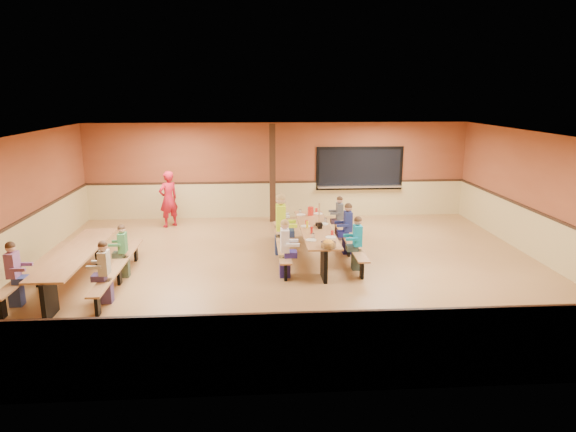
{
  "coord_description": "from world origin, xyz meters",
  "views": [
    {
      "loc": [
        -0.76,
        -11.08,
        3.92
      ],
      "look_at": [
        0.0,
        0.32,
        1.15
      ],
      "focal_mm": 32.0,
      "sensor_mm": 36.0,
      "label": 1
    }
  ],
  "objects": [
    {
      "name": "napkin_dispenser",
      "position": [
        0.79,
        0.72,
        0.8
      ],
      "size": [
        0.1,
        0.14,
        0.13
      ],
      "primitive_type": "cube",
      "color": "black",
      "rests_on": "cafeteria_table_main"
    },
    {
      "name": "punch_pitcher",
      "position": [
        0.72,
        2.06,
        0.85
      ],
      "size": [
        0.16,
        0.16,
        0.22
      ],
      "primitive_type": "cylinder",
      "color": "red",
      "rests_on": "cafeteria_table_main"
    },
    {
      "name": "seated_child_tan_sec",
      "position": [
        -3.6,
        -1.71,
        0.6
      ],
      "size": [
        0.37,
        0.3,
        1.2
      ],
      "primitive_type": null,
      "color": "#B4AC92",
      "rests_on": "ground"
    },
    {
      "name": "seated_adult_yellow",
      "position": [
        -0.12,
        1.11,
        0.74
      ],
      "size": [
        0.5,
        0.41,
        1.48
      ],
      "primitive_type": null,
      "color": "#C9F21D",
      "rests_on": "ground"
    },
    {
      "name": "seated_child_green_sec",
      "position": [
        -3.6,
        -0.31,
        0.58
      ],
      "size": [
        0.34,
        0.28,
        1.15
      ],
      "primitive_type": null,
      "color": "#3D7F45",
      "rests_on": "ground"
    },
    {
      "name": "condiment_mustard",
      "position": [
        0.49,
        0.77,
        0.82
      ],
      "size": [
        0.06,
        0.06,
        0.17
      ],
      "primitive_type": "cylinder",
      "color": "yellow",
      "rests_on": "cafeteria_table_main"
    },
    {
      "name": "kitchen_pass_through",
      "position": [
        2.6,
        4.96,
        1.49
      ],
      "size": [
        2.78,
        0.28,
        1.38
      ],
      "color": "black",
      "rests_on": "ground"
    },
    {
      "name": "standing_woman",
      "position": [
        -3.3,
        3.97,
        0.84
      ],
      "size": [
        0.72,
        0.7,
        1.67
      ],
      "primitive_type": "imported",
      "rotation": [
        0.0,
        0.0,
        3.85
      ],
      "color": "#B01423",
      "rests_on": "ground"
    },
    {
      "name": "seated_child_purple_sec",
      "position": [
        -5.25,
        -1.75,
        0.61
      ],
      "size": [
        0.38,
        0.31,
        1.23
      ],
      "primitive_type": null,
      "color": "#86507E",
      "rests_on": "ground"
    },
    {
      "name": "seated_child_white_left",
      "position": [
        -0.12,
        -0.53,
        0.63
      ],
      "size": [
        0.39,
        0.32,
        1.26
      ],
      "primitive_type": null,
      "color": "white",
      "rests_on": "ground"
    },
    {
      "name": "ground",
      "position": [
        0.0,
        0.0,
        0.0
      ],
      "size": [
        12.0,
        12.0,
        0.0
      ],
      "primitive_type": "plane",
      "color": "olive",
      "rests_on": "ground"
    },
    {
      "name": "structural_post",
      "position": [
        -0.2,
        4.4,
        1.5
      ],
      "size": [
        0.18,
        0.18,
        3.0
      ],
      "primitive_type": "cube",
      "color": "black",
      "rests_on": "ground"
    },
    {
      "name": "seated_child_char_right",
      "position": [
        1.53,
        2.27,
        0.59
      ],
      "size": [
        0.35,
        0.29,
        1.18
      ],
      "primitive_type": null,
      "color": "#474B51",
      "rests_on": "ground"
    },
    {
      "name": "cafeteria_table_second",
      "position": [
        -4.43,
        -0.76,
        0.53
      ],
      "size": [
        1.91,
        3.7,
        0.74
      ],
      "color": "#A67042",
      "rests_on": "ground"
    },
    {
      "name": "cafeteria_table_main",
      "position": [
        0.7,
        0.8,
        0.53
      ],
      "size": [
        1.91,
        3.7,
        0.74
      ],
      "color": "#A67042",
      "rests_on": "ground"
    },
    {
      "name": "chip_bowl",
      "position": [
        0.77,
        -0.85,
        0.81
      ],
      "size": [
        0.32,
        0.32,
        0.15
      ],
      "primitive_type": null,
      "color": "#FFA128",
      "rests_on": "cafeteria_table_main"
    },
    {
      "name": "room_envelope",
      "position": [
        0.0,
        0.0,
        0.69
      ],
      "size": [
        12.04,
        10.04,
        3.02
      ],
      "color": "brown",
      "rests_on": "ground"
    },
    {
      "name": "place_settings",
      "position": [
        0.7,
        0.8,
        0.8
      ],
      "size": [
        0.65,
        3.3,
        0.11
      ],
      "primitive_type": null,
      "color": "beige",
      "rests_on": "cafeteria_table_main"
    },
    {
      "name": "condiment_ketchup",
      "position": [
        0.54,
        0.22,
        0.82
      ],
      "size": [
        0.06,
        0.06,
        0.17
      ],
      "primitive_type": "cylinder",
      "color": "#B2140F",
      "rests_on": "cafeteria_table_main"
    },
    {
      "name": "seated_child_grey_left",
      "position": [
        -0.12,
        2.0,
        0.59
      ],
      "size": [
        0.35,
        0.29,
        1.17
      ],
      "primitive_type": null,
      "color": "silver",
      "rests_on": "ground"
    },
    {
      "name": "seated_child_navy_right",
      "position": [
        1.53,
        1.01,
        0.63
      ],
      "size": [
        0.39,
        0.32,
        1.26
      ],
      "primitive_type": null,
      "color": "navy",
      "rests_on": "ground"
    },
    {
      "name": "table_paddle",
      "position": [
        0.8,
        0.97,
        0.88
      ],
      "size": [
        0.16,
        0.16,
        0.56
      ],
      "color": "black",
      "rests_on": "cafeteria_table_main"
    },
    {
      "name": "seated_child_teal_right",
      "position": [
        1.53,
        -0.18,
        0.61
      ],
      "size": [
        0.37,
        0.3,
        1.21
      ],
      "primitive_type": null,
      "color": "#0F8AAE",
      "rests_on": "ground"
    }
  ]
}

